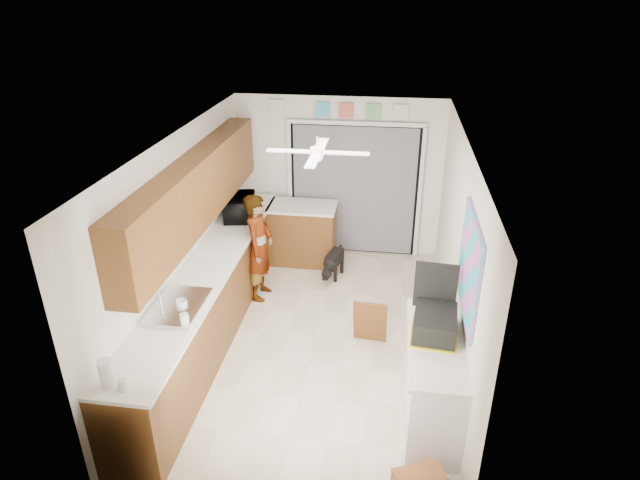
{
  "coord_description": "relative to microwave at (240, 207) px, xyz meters",
  "views": [
    {
      "loc": [
        0.83,
        -5.45,
        3.99
      ],
      "look_at": [
        0.0,
        0.4,
        1.15
      ],
      "focal_mm": 30.0,
      "sensor_mm": 36.0,
      "label": 1
    }
  ],
  "objects": [
    {
      "name": "floor",
      "position": [
        1.3,
        -1.4,
        -1.11
      ],
      "size": [
        5.0,
        5.0,
        0.0
      ],
      "primitive_type": "plane",
      "color": "beige",
      "rests_on": "ground"
    },
    {
      "name": "faucet",
      "position": [
        -0.18,
        -2.4,
        -0.06
      ],
      "size": [
        0.03,
        0.03,
        0.22
      ],
      "primitive_type": "cylinder",
      "color": "silver",
      "rests_on": "left_countertop"
    },
    {
      "name": "right_counter_base",
      "position": [
        2.65,
        -2.6,
        -0.66
      ],
      "size": [
        0.5,
        1.4,
        0.9
      ],
      "primitive_type": "cube",
      "color": "white",
      "rests_on": "floor"
    },
    {
      "name": "right_counter_top",
      "position": [
        2.64,
        -2.6,
        -0.19
      ],
      "size": [
        0.54,
        1.44,
        0.04
      ],
      "primitive_type": "cube",
      "color": "white",
      "rests_on": "right_counter_base"
    },
    {
      "name": "cabinet_door_panel",
      "position": [
        1.98,
        -1.43,
        -0.8
      ],
      "size": [
        0.42,
        0.19,
        0.6
      ],
      "primitive_type": "cube",
      "rotation": [
        0.21,
        0.0,
        -0.09
      ],
      "color": "brown",
      "rests_on": "floor"
    },
    {
      "name": "wall_right",
      "position": [
        2.9,
        -1.4,
        0.14
      ],
      "size": [
        0.0,
        5.0,
        5.0
      ],
      "primitive_type": "plane",
      "rotation": [
        1.57,
        0.0,
        -1.57
      ],
      "color": "white",
      "rests_on": "ground"
    },
    {
      "name": "peninsula_base",
      "position": [
        0.8,
        0.6,
        -0.66
      ],
      "size": [
        1.0,
        0.6,
        0.9
      ],
      "primitive_type": "cube",
      "color": "brown",
      "rests_on": "floor"
    },
    {
      "name": "ceiling_fan",
      "position": [
        1.3,
        -1.2,
        1.21
      ],
      "size": [
        1.14,
        1.14,
        0.24
      ],
      "primitive_type": "cube",
      "color": "white",
      "rests_on": "ceiling"
    },
    {
      "name": "curtain_panel",
      "position": [
        1.55,
        1.03,
        -0.06
      ],
      "size": [
        1.9,
        0.03,
        2.05
      ],
      "primitive_type": "cube",
      "color": "gray",
      "rests_on": "wall_back"
    },
    {
      "name": "wall_back",
      "position": [
        1.3,
        1.1,
        0.14
      ],
      "size": [
        3.2,
        0.0,
        3.2
      ],
      "primitive_type": "plane",
      "rotation": [
        1.57,
        0.0,
        0.0
      ],
      "color": "white",
      "rests_on": "ground"
    },
    {
      "name": "wall_front",
      "position": [
        1.3,
        -3.9,
        0.14
      ],
      "size": [
        3.2,
        0.0,
        3.2
      ],
      "primitive_type": "plane",
      "rotation": [
        -1.57,
        0.0,
        0.0
      ],
      "color": "white",
      "rests_on": "ground"
    },
    {
      "name": "header_frame_3",
      "position": [
        1.8,
        1.07,
        1.19
      ],
      "size": [
        0.22,
        0.02,
        0.22
      ],
      "primitive_type": "cube",
      "color": "#6BBC6E",
      "rests_on": "wall_back"
    },
    {
      "name": "door_trim_head",
      "position": [
        1.55,
        1.04,
        1.01
      ],
      "size": [
        2.1,
        0.04,
        0.06
      ],
      "primitive_type": "cube",
      "color": "white",
      "rests_on": "wall_back"
    },
    {
      "name": "paper_towel_roll",
      "position": [
        -0.12,
        -3.62,
        -0.04
      ],
      "size": [
        0.14,
        0.14,
        0.26
      ],
      "primitive_type": "cylinder",
      "rotation": [
        0.0,
        0.0,
        0.15
      ],
      "color": "white",
      "rests_on": "left_countertop"
    },
    {
      "name": "dog",
      "position": [
        1.36,
        0.15,
        -0.88
      ],
      "size": [
        0.38,
        0.61,
        0.45
      ],
      "primitive_type": "cube",
      "rotation": [
        0.0,
        0.0,
        -0.25
      ],
      "color": "black",
      "rests_on": "floor"
    },
    {
      "name": "door_trim_right",
      "position": [
        2.57,
        1.04,
        -0.06
      ],
      "size": [
        0.06,
        0.04,
        2.1
      ],
      "primitive_type": "cube",
      "color": "white",
      "rests_on": "wall_back"
    },
    {
      "name": "suitcase",
      "position": [
        2.62,
        -2.48,
        -0.05
      ],
      "size": [
        0.45,
        0.57,
        0.23
      ],
      "primitive_type": "cube",
      "rotation": [
        0.0,
        0.0,
        -0.1
      ],
      "color": "black",
      "rests_on": "right_counter_top"
    },
    {
      "name": "jar_b",
      "position": [
        0.02,
        -3.65,
        -0.11
      ],
      "size": [
        0.09,
        0.09,
        0.11
      ],
      "primitive_type": "cylinder",
      "rotation": [
        0.0,
        0.0,
        0.35
      ],
      "color": "silver",
      "rests_on": "left_countertop"
    },
    {
      "name": "suitcase_rim",
      "position": [
        2.62,
        -2.48,
        -0.16
      ],
      "size": [
        0.49,
        0.62,
        0.02
      ],
      "primitive_type": "cube",
      "rotation": [
        0.0,
        0.0,
        -0.1
      ],
      "color": "yellow",
      "rests_on": "suitcase"
    },
    {
      "name": "wall_left",
      "position": [
        -0.3,
        -1.4,
        0.14
      ],
      "size": [
        0.0,
        5.0,
        5.0
      ],
      "primitive_type": "plane",
      "rotation": [
        1.57,
        0.0,
        1.57
      ],
      "color": "white",
      "rests_on": "ground"
    },
    {
      "name": "ceiling",
      "position": [
        1.3,
        -1.4,
        1.39
      ],
      "size": [
        5.0,
        5.0,
        0.0
      ],
      "primitive_type": "plane",
      "rotation": [
        3.14,
        0.0,
        0.0
      ],
      "color": "white",
      "rests_on": "ground"
    },
    {
      "name": "header_frame_2",
      "position": [
        1.4,
        1.07,
        1.19
      ],
      "size": [
        0.22,
        0.02,
        0.22
      ],
      "primitive_type": "cube",
      "color": "#D45F4F",
      "rests_on": "wall_back"
    },
    {
      "name": "microwave",
      "position": [
        0.0,
        0.0,
        0.0
      ],
      "size": [
        0.5,
        0.66,
        0.33
      ],
      "primitive_type": "imported",
      "rotation": [
        0.0,
        0.0,
        1.74
      ],
      "color": "black",
      "rests_on": "left_countertop"
    },
    {
      "name": "left_countertop",
      "position": [
        0.01,
        -1.4,
        -0.19
      ],
      "size": [
        0.62,
        4.8,
        0.04
      ],
      "primitive_type": "cube",
      "color": "white",
      "rests_on": "left_base_cabinets"
    },
    {
      "name": "upper_cabinets",
      "position": [
        -0.14,
        -1.2,
        0.69
      ],
      "size": [
        0.32,
        4.0,
        0.8
      ],
      "primitive_type": "cube",
      "color": "brown",
      "rests_on": "wall_left"
    },
    {
      "name": "cup",
      "position": [
        0.05,
        -2.39,
        -0.12
      ],
      "size": [
        0.13,
        0.13,
        0.09
      ],
      "primitive_type": "imported",
      "rotation": [
        0.0,
        0.0,
        -0.13
      ],
      "color": "white",
      "rests_on": "left_countertop"
    },
    {
      "name": "suitcase_lid",
      "position": [
        2.62,
        -2.19,
        0.2
      ],
      "size": [
        0.42,
        0.07,
        0.5
      ],
      "primitive_type": "cube",
      "rotation": [
        0.0,
        0.0,
        -0.1
      ],
      "color": "black",
      "rests_on": "suitcase"
    },
    {
      "name": "door_trim_left",
      "position": [
        0.53,
        1.04,
        -0.06
      ],
      "size": [
        0.06,
        0.04,
        2.1
      ],
      "primitive_type": "cube",
      "color": "white",
      "rests_on": "wall_back"
    },
    {
      "name": "back_opening_recess",
      "position": [
        1.55,
        1.07,
        -0.06
      ],
      "size": [
        2.0,
        0.06,
        2.1
      ],
      "primitive_type": "cube",
      "color": "black",
      "rests_on": "wall_back"
    },
    {
      "name": "left_base_cabinets",
      "position": [
        0.0,
        -1.4,
        -0.66
      ],
      "size": [
        0.6,
        4.8,
        0.9
      ],
      "primitive_type": "cube",
      "color": "brown",
      "rests_on": "floor"
    },
    {
      "name": "jar_a",
      "position": [
        0.19,
        -2.68,
        -0.1
      ],
      "size": [
        0.12,
        0.12,
        0.12
      ],
      "primitive_type": "cylinder",
      "rotation": [
        0.0,
        0.0,
        -0.42
      ],
      "color": "silver",
      "rests_on": "left_countertop"
    },
    {
      "name": "peninsula_top",
      "position": [
        0.8,
        0.6,
        -0.19
      ],
      "size": [
        1.04,
        0.64,
        0.04
      ],
      "primitive_type": "cube",
      "color": "white",
      "rests_on": "peninsula_base"
    },
    {
      "name": "route66_sign",
      "position": [
        0.35,
        1.07,
        1.19
      ],
      "size": [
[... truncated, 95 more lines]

